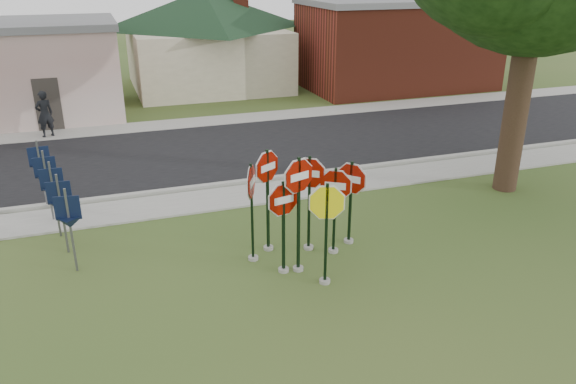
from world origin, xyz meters
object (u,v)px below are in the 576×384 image
object	(u,v)px
stop_sign_left	(283,216)
stop_sign_center	(299,199)
pedestrian	(45,114)
stop_sign_yellow	(326,221)

from	to	relation	value
stop_sign_left	stop_sign_center	bearing A→B (deg)	-9.08
stop_sign_left	pedestrian	bearing A→B (deg)	112.88
stop_sign_center	stop_sign_yellow	size ratio (longest dim) A/B	1.16
pedestrian	stop_sign_yellow	bearing A→B (deg)	90.49
stop_sign_center	stop_sign_left	xyz separation A→B (m)	(-0.33, 0.05, -0.38)
stop_sign_center	stop_sign_left	world-z (taller)	stop_sign_center
stop_sign_center	pedestrian	xyz separation A→B (m)	(-5.85, 13.14, -0.78)
stop_sign_yellow	pedestrian	distance (m)	15.18
stop_sign_yellow	stop_sign_left	distance (m)	1.03
stop_sign_center	stop_sign_yellow	world-z (taller)	stop_sign_center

